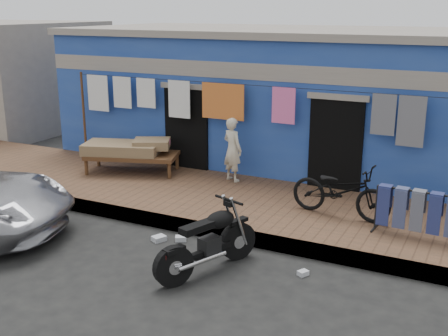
# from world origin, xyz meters

# --- Properties ---
(ground) EXTENTS (80.00, 80.00, 0.00)m
(ground) POSITION_xyz_m (0.00, 0.00, 0.00)
(ground) COLOR black
(ground) RESTS_ON ground
(sidewalk) EXTENTS (28.00, 3.00, 0.25)m
(sidewalk) POSITION_xyz_m (0.00, 3.00, 0.12)
(sidewalk) COLOR brown
(sidewalk) RESTS_ON ground
(curb) EXTENTS (28.00, 0.10, 0.25)m
(curb) POSITION_xyz_m (0.00, 1.55, 0.12)
(curb) COLOR gray
(curb) RESTS_ON ground
(building) EXTENTS (12.20, 5.20, 3.36)m
(building) POSITION_xyz_m (-0.00, 6.99, 1.69)
(building) COLOR #1F3E96
(building) RESTS_ON ground
(clothesline) EXTENTS (10.06, 0.06, 2.10)m
(clothesline) POSITION_xyz_m (-0.62, 4.25, 1.81)
(clothesline) COLOR brown
(clothesline) RESTS_ON sidewalk
(seated_person) EXTENTS (0.58, 0.49, 1.38)m
(seated_person) POSITION_xyz_m (-0.81, 4.02, 0.94)
(seated_person) COLOR beige
(seated_person) RESTS_ON sidewalk
(bicycle) EXTENTS (1.87, 0.83, 1.17)m
(bicycle) POSITION_xyz_m (1.85, 2.94, 0.84)
(bicycle) COLOR black
(bicycle) RESTS_ON sidewalk
(motorcycle) EXTENTS (1.60, 2.00, 1.06)m
(motorcycle) POSITION_xyz_m (0.53, 0.38, 0.53)
(motorcycle) COLOR black
(motorcycle) RESTS_ON ground
(charpoy) EXTENTS (2.75, 2.30, 0.72)m
(charpoy) POSITION_xyz_m (-3.12, 3.60, 0.61)
(charpoy) COLOR brown
(charpoy) RESTS_ON sidewalk
(jeans_rack) EXTENTS (1.74, 0.55, 0.82)m
(jeans_rack) POSITION_xyz_m (3.35, 2.57, 0.66)
(jeans_rack) COLOR black
(jeans_rack) RESTS_ON sidewalk
(litter_a) EXTENTS (0.23, 0.22, 0.08)m
(litter_a) POSITION_xyz_m (-0.43, 1.20, 0.04)
(litter_a) COLOR silver
(litter_a) RESTS_ON ground
(litter_b) EXTENTS (0.17, 0.19, 0.08)m
(litter_b) POSITION_xyz_m (1.87, 0.90, 0.04)
(litter_b) COLOR silver
(litter_b) RESTS_ON ground
(litter_c) EXTENTS (0.25, 0.27, 0.09)m
(litter_c) POSITION_xyz_m (-0.76, 1.03, 0.04)
(litter_c) COLOR silver
(litter_c) RESTS_ON ground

